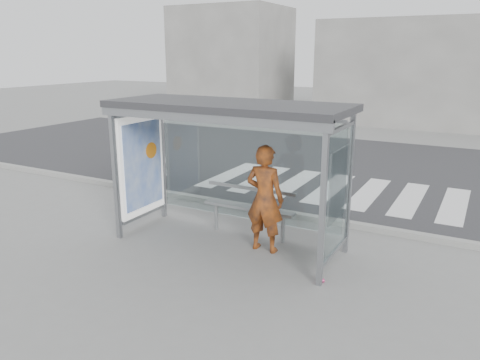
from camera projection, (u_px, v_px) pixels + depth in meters
name	position (u px, v px, depth m)	size (l,w,h in m)	color
ground	(228.00, 244.00, 8.66)	(80.00, 80.00, 0.00)	slate
road	(339.00, 166.00, 14.61)	(30.00, 10.00, 0.01)	#2D2D30
curb	(272.00, 211.00, 10.30)	(30.00, 0.18, 0.12)	gray
crosswalk	(349.00, 191.00, 12.03)	(7.55, 3.00, 0.00)	silver
bus_shelter	(211.00, 137.00, 8.36)	(4.25, 1.65, 2.62)	gray
building_left	(232.00, 60.00, 27.74)	(6.00, 5.00, 6.00)	slate
building_center	(407.00, 72.00, 23.29)	(8.00, 5.00, 5.00)	slate
person	(265.00, 199.00, 8.18)	(0.70, 0.46, 1.93)	orange
bench	(249.00, 208.00, 8.95)	(1.86, 0.23, 0.96)	gray
soda_can	(320.00, 281.00, 7.21)	(0.06, 0.06, 0.11)	#E44386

